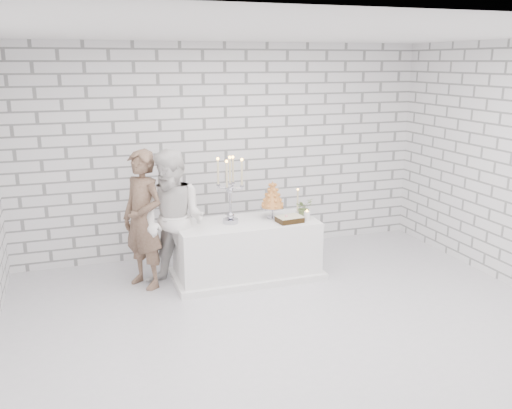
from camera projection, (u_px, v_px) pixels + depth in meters
name	position (u px, v px, depth m)	size (l,w,h in m)	color
ground	(290.00, 322.00, 5.93)	(6.00, 5.00, 0.01)	silver
ceiling	(296.00, 33.00, 5.16)	(6.00, 5.00, 0.01)	white
wall_back	(226.00, 150.00, 7.83)	(6.00, 0.01, 3.00)	white
wall_front	(454.00, 276.00, 3.26)	(6.00, 0.01, 3.00)	white
cake_table	(247.00, 249.00, 7.09)	(1.80, 0.80, 0.75)	white
groom	(143.00, 220.00, 6.68)	(0.63, 0.41, 1.73)	brown
bride	(174.00, 221.00, 6.63)	(0.84, 0.66, 1.73)	white
candelabra	(230.00, 190.00, 6.82)	(0.35, 0.35, 0.86)	#A5A5B0
croquembouche	(272.00, 200.00, 7.08)	(0.32, 0.32, 0.50)	#B16A30
chocolate_cake	(290.00, 219.00, 6.96)	(0.32, 0.23, 0.08)	black
pillar_candle	(307.00, 216.00, 7.03)	(0.08, 0.08, 0.12)	white
extra_taper	(298.00, 202.00, 7.34)	(0.06, 0.06, 0.32)	beige
flowers	(304.00, 208.00, 7.18)	(0.23, 0.20, 0.25)	#567E46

